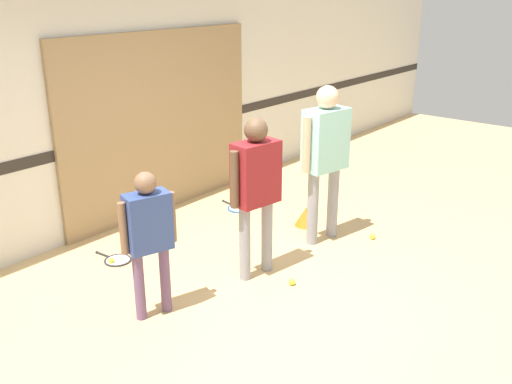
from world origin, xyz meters
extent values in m
plane|color=tan|center=(0.00, 0.00, 0.00)|extent=(16.00, 16.00, 0.00)
cube|color=silver|center=(0.00, 2.26, 1.60)|extent=(16.00, 0.06, 3.20)
cube|color=#2D2823|center=(0.00, 2.22, 1.02)|extent=(16.00, 0.01, 0.12)
cube|color=#9E7F56|center=(0.71, 2.20, 1.10)|extent=(2.94, 0.05, 2.21)
cylinder|color=gray|center=(-0.07, 0.20, 0.38)|extent=(0.11, 0.11, 0.76)
cylinder|color=gray|center=(0.22, 0.15, 0.38)|extent=(0.11, 0.11, 0.76)
cube|color=maroon|center=(0.08, 0.17, 1.06)|extent=(0.47, 0.31, 0.60)
sphere|color=brown|center=(0.08, 0.17, 1.47)|extent=(0.22, 0.22, 0.22)
cylinder|color=brown|center=(-0.18, 0.21, 1.05)|extent=(0.08, 0.08, 0.54)
cylinder|color=brown|center=(0.33, 0.13, 1.05)|extent=(0.08, 0.08, 0.54)
cylinder|color=#6B4C70|center=(-1.17, 0.43, 0.31)|extent=(0.09, 0.09, 0.63)
cylinder|color=#6B4C70|center=(-0.94, 0.36, 0.31)|extent=(0.09, 0.09, 0.63)
cube|color=#334784|center=(-1.05, 0.39, 0.88)|extent=(0.41, 0.30, 0.50)
sphere|color=brown|center=(-1.05, 0.39, 1.22)|extent=(0.18, 0.18, 0.18)
cylinder|color=brown|center=(-1.26, 0.46, 0.87)|extent=(0.07, 0.07, 0.44)
cylinder|color=brown|center=(-0.85, 0.33, 0.87)|extent=(0.07, 0.07, 0.44)
cylinder|color=gray|center=(1.33, 0.09, 0.42)|extent=(0.12, 0.12, 0.83)
cylinder|color=gray|center=(1.02, 0.15, 0.42)|extent=(0.12, 0.12, 0.83)
cube|color=#99D8D1|center=(1.17, 0.12, 1.16)|extent=(0.53, 0.35, 0.66)
sphere|color=#DBAD89|center=(1.17, 0.12, 1.61)|extent=(0.24, 0.24, 0.24)
cylinder|color=#DBAD89|center=(1.46, 0.07, 1.15)|extent=(0.09, 0.09, 0.59)
cylinder|color=#DBAD89|center=(0.89, 0.18, 1.15)|extent=(0.09, 0.09, 0.59)
torus|color=#28282D|center=(-0.63, 1.46, 0.01)|extent=(0.31, 0.31, 0.02)
cylinder|color=silver|center=(-0.63, 1.46, 0.01)|extent=(0.24, 0.24, 0.01)
cylinder|color=black|center=(-0.65, 1.68, 0.01)|extent=(0.04, 0.19, 0.02)
sphere|color=black|center=(-0.66, 1.78, 0.01)|extent=(0.03, 0.03, 0.03)
torus|color=blue|center=(1.27, 1.44, 0.01)|extent=(0.35, 0.35, 0.02)
cylinder|color=silver|center=(1.27, 1.44, 0.01)|extent=(0.26, 0.26, 0.01)
cylinder|color=black|center=(1.31, 1.68, 0.01)|extent=(0.06, 0.19, 0.02)
sphere|color=black|center=(1.33, 1.77, 0.01)|extent=(0.03, 0.03, 0.03)
sphere|color=#CCE038|center=(0.12, -0.23, 0.03)|extent=(0.07, 0.07, 0.07)
sphere|color=#CCE038|center=(-0.71, 1.47, 0.03)|extent=(0.07, 0.07, 0.07)
sphere|color=#CCE038|center=(1.55, -0.32, 0.03)|extent=(0.07, 0.07, 0.07)
sphere|color=#CCE038|center=(0.25, 0.47, 0.03)|extent=(0.07, 0.07, 0.07)
cone|color=orange|center=(1.39, 0.48, 0.12)|extent=(0.27, 0.27, 0.23)
camera|label=1|loc=(-3.81, -3.04, 2.73)|focal=40.00mm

